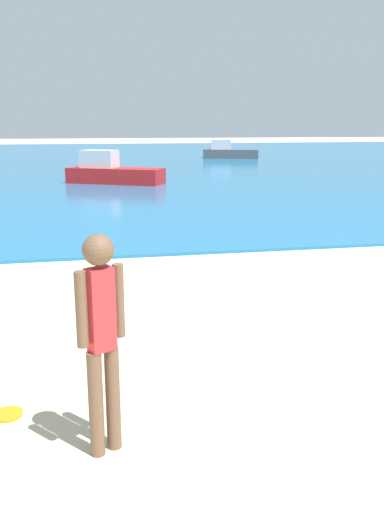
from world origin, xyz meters
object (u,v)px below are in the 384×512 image
at_px(frisbee, 8,414).
at_px(boat_far, 229,152).
at_px(boat_near, 112,172).
at_px(person_standing, 102,333).

xyz_separation_m(frisbee, boat_far, (11.04, 33.67, 0.51)).
distance_m(boat_near, boat_far, 17.82).
distance_m(person_standing, boat_far, 35.85).
bearing_deg(frisbee, boat_far, 71.85).
height_order(frisbee, boat_far, boat_far).
bearing_deg(frisbee, person_standing, -39.94).
xyz_separation_m(frisbee, boat_near, (1.91, 18.38, 0.52)).
height_order(person_standing, boat_far, person_standing).
height_order(person_standing, frisbee, person_standing).
bearing_deg(boat_near, frisbee, -68.07).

